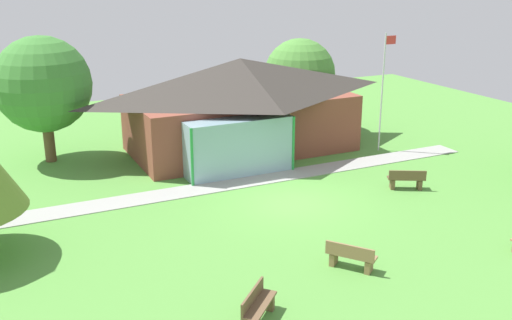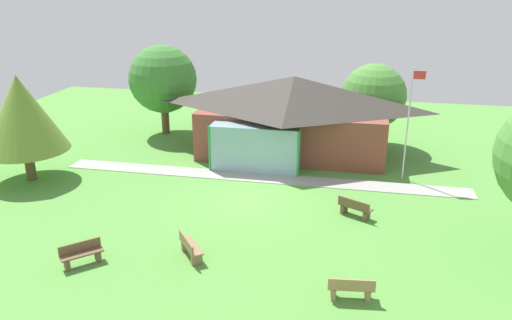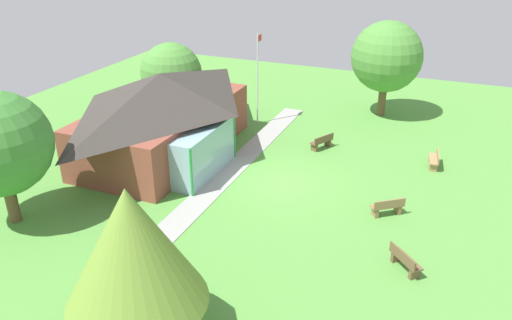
% 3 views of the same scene
% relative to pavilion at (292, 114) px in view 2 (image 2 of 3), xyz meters
% --- Properties ---
extents(ground_plane, '(44.00, 44.00, 0.00)m').
position_rel_pavilion_xyz_m(ground_plane, '(-1.04, -7.15, -2.36)').
color(ground_plane, '#54933D').
extents(pavilion, '(11.52, 7.20, 4.54)m').
position_rel_pavilion_xyz_m(pavilion, '(0.00, 0.00, 0.00)').
color(pavilion, brown).
rests_on(pavilion, ground_plane).
extents(footpath, '(21.13, 1.39, 0.03)m').
position_rel_pavilion_xyz_m(footpath, '(-1.04, -4.27, -2.34)').
color(footpath, '#999993').
rests_on(footpath, ground_plane).
extents(flagpole, '(0.64, 0.08, 5.75)m').
position_rel_pavilion_xyz_m(flagpole, '(6.22, -2.92, 0.81)').
color(flagpole, silver).
rests_on(flagpole, ground_plane).
extents(bench_front_left, '(1.38, 1.36, 0.84)m').
position_rel_pavilion_xyz_m(bench_front_left, '(-5.73, -13.78, -1.96)').
color(bench_front_left, brown).
rests_on(bench_front_left, ground_plane).
extents(bench_front_center, '(1.26, 1.46, 0.84)m').
position_rel_pavilion_xyz_m(bench_front_center, '(-2.04, -12.54, -1.96)').
color(bench_front_center, olive).
rests_on(bench_front_center, ground_plane).
extents(bench_mid_right, '(1.53, 1.09, 0.84)m').
position_rel_pavilion_xyz_m(bench_mid_right, '(3.87, -7.87, -1.96)').
color(bench_mid_right, brown).
rests_on(bench_mid_right, ground_plane).
extents(bench_front_right, '(1.54, 0.61, 0.84)m').
position_rel_pavilion_xyz_m(bench_front_right, '(3.87, -14.00, -1.96)').
color(bench_front_right, '#9E7A51').
rests_on(bench_front_right, ground_plane).
extents(tree_behind_pavilion_left, '(4.35, 4.35, 5.82)m').
position_rel_pavilion_xyz_m(tree_behind_pavilion_left, '(-8.71, 2.31, 1.27)').
color(tree_behind_pavilion_left, brown).
rests_on(tree_behind_pavilion_left, ground_plane).
extents(tree_behind_pavilion_right, '(3.85, 3.85, 5.05)m').
position_rel_pavilion_xyz_m(tree_behind_pavilion_right, '(4.59, 2.29, 0.75)').
color(tree_behind_pavilion_right, brown).
rests_on(tree_behind_pavilion_right, ground_plane).
extents(tree_west_hedge, '(4.22, 4.22, 5.41)m').
position_rel_pavilion_xyz_m(tree_west_hedge, '(-12.50, -6.83, 1.14)').
color(tree_west_hedge, brown).
rests_on(tree_west_hedge, ground_plane).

